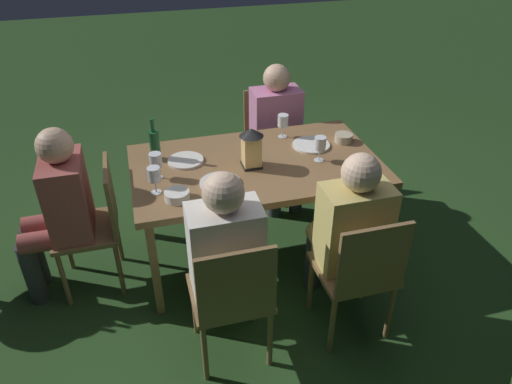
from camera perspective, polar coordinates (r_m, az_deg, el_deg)
ground_plane at (r=3.59m, az=0.00°, el=-7.11°), size 16.00×16.00×0.00m
dining_table at (r=3.19m, az=0.00°, el=2.55°), size 1.61×0.94×0.76m
chair_side_right_b at (r=2.58m, az=-2.80°, el=-12.13°), size 0.42×0.40×0.87m
person_in_cream at (r=2.62m, az=-3.84°, el=-6.85°), size 0.38×0.47×1.15m
chair_side_left_a at (r=4.11m, az=1.73°, el=6.55°), size 0.42×0.40×0.87m
person_in_pink at (r=3.87m, az=2.60°, el=7.31°), size 0.38×0.47×1.15m
chair_head_far at (r=3.24m, az=-18.34°, el=-3.32°), size 0.40×0.42×0.87m
person_in_rust at (r=3.18m, az=-22.28°, el=-1.59°), size 0.48×0.38×1.15m
chair_side_right_a at (r=2.78m, az=12.13°, el=-9.10°), size 0.42×0.40×0.87m
person_in_mustard at (r=2.81m, az=10.78°, el=-4.26°), size 0.38×0.47×1.15m
lantern_centerpiece at (r=3.05m, az=-0.55°, el=5.50°), size 0.15×0.15×0.27m
green_bottle_on_table at (r=3.22m, az=-11.87°, el=5.51°), size 0.07×0.07×0.29m
wine_glass_a at (r=3.00m, az=-11.76°, el=3.58°), size 0.08×0.08×0.17m
wine_glass_b at (r=2.85m, az=-11.93°, el=1.92°), size 0.08×0.08×0.17m
wine_glass_c at (r=3.16m, az=7.57°, el=5.59°), size 0.08×0.08×0.17m
wine_glass_d at (r=3.45m, az=3.21°, el=8.29°), size 0.08×0.08×0.17m
plate_a at (r=3.20m, az=-8.31°, el=3.72°), size 0.23×0.23×0.01m
plate_b at (r=3.38m, az=6.52°, el=5.55°), size 0.26×0.26×0.01m
plate_c at (r=2.94m, az=-4.26°, el=1.09°), size 0.25×0.25×0.01m
bowl_olives at (r=3.47m, az=10.30°, el=6.33°), size 0.12×0.12×0.06m
bowl_bread at (r=2.81m, az=-9.31°, el=-0.36°), size 0.15×0.15×0.05m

